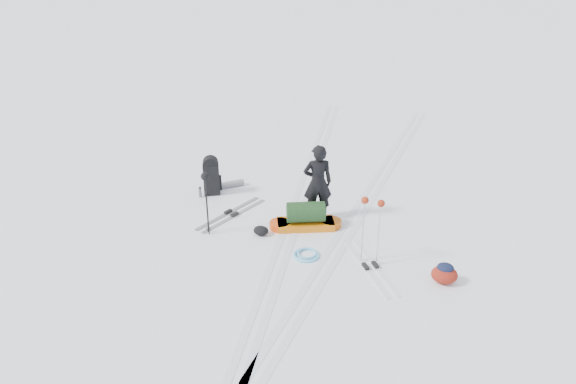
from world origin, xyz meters
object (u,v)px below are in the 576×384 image
object	(u,v)px
skier	(318,183)
ski_poles_black	(205,184)
pulk_sled	(306,218)
expedition_rucksack	(214,176)

from	to	relation	value
skier	ski_poles_black	xyz separation A→B (m)	(-2.05, -1.20, 0.28)
skier	pulk_sled	size ratio (longest dim) A/B	1.07
ski_poles_black	pulk_sled	bearing A→B (deg)	24.96
skier	expedition_rucksack	distance (m)	2.72
skier	pulk_sled	xyz separation A→B (m)	(-0.15, -0.47, -0.63)
skier	pulk_sled	distance (m)	0.80
pulk_sled	ski_poles_black	bearing A→B (deg)	-177.37
skier	expedition_rucksack	size ratio (longest dim) A/B	1.80
expedition_rucksack	skier	bearing A→B (deg)	-35.02
pulk_sled	expedition_rucksack	distance (m)	2.71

